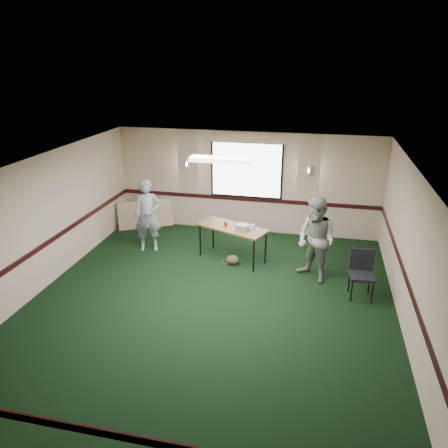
% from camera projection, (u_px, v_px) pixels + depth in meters
% --- Properties ---
extents(ground, '(8.00, 8.00, 0.00)m').
position_uv_depth(ground, '(209.00, 306.00, 8.40)').
color(ground, black).
rests_on(ground, ground).
extents(room_shell, '(8.00, 8.02, 8.00)m').
position_uv_depth(room_shell, '(232.00, 195.00, 9.76)').
color(room_shell, '#CCAB93').
rests_on(room_shell, ground).
extents(folding_table, '(1.75, 1.23, 0.81)m').
position_uv_depth(folding_table, '(232.00, 229.00, 10.07)').
color(folding_table, '#533717').
rests_on(folding_table, ground).
extents(projector, '(0.34, 0.31, 0.09)m').
position_uv_depth(projector, '(243.00, 226.00, 9.95)').
color(projector, gray).
rests_on(projector, folding_table).
extents(game_console, '(0.25, 0.25, 0.05)m').
position_uv_depth(game_console, '(250.00, 227.00, 10.00)').
color(game_console, silver).
rests_on(game_console, folding_table).
extents(red_cup, '(0.07, 0.07, 0.11)m').
position_uv_depth(red_cup, '(226.00, 224.00, 10.09)').
color(red_cup, '#AE0B0C').
rests_on(red_cup, folding_table).
extents(water_bottle, '(0.07, 0.07, 0.22)m').
position_uv_depth(water_bottle, '(253.00, 229.00, 9.63)').
color(water_bottle, '#82BED5').
rests_on(water_bottle, folding_table).
extents(duffel_bag, '(0.36, 0.31, 0.21)m').
position_uv_depth(duffel_bag, '(233.00, 260.00, 10.04)').
color(duffel_bag, '#423A25').
rests_on(duffel_bag, ground).
extents(cable_coil, '(0.30, 0.30, 0.01)m').
position_uv_depth(cable_coil, '(228.00, 261.00, 10.19)').
color(cable_coil, red).
rests_on(cable_coil, ground).
extents(folded_table, '(1.42, 0.94, 0.77)m').
position_uv_depth(folded_table, '(145.00, 214.00, 12.10)').
color(folded_table, tan).
rests_on(folded_table, ground).
extents(conference_chair, '(0.50, 0.52, 0.96)m').
position_uv_depth(conference_chair, '(362.00, 270.00, 8.60)').
color(conference_chair, black).
rests_on(conference_chair, ground).
extents(person_left, '(0.75, 0.61, 1.77)m').
position_uv_depth(person_left, '(148.00, 216.00, 10.53)').
color(person_left, '#3D5286').
rests_on(person_left, ground).
extents(person_right, '(1.12, 1.09, 1.82)m').
position_uv_depth(person_right, '(316.00, 240.00, 9.09)').
color(person_right, slate).
rests_on(person_right, ground).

